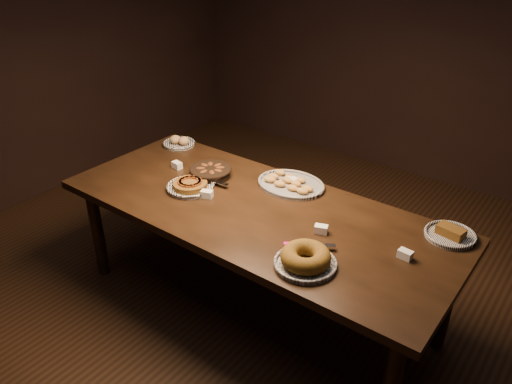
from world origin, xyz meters
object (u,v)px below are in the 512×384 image
Objects in this scene: buffet_table at (255,218)px; apple_tart_plate at (191,186)px; madeleine_platter at (290,183)px; bundt_cake_plate at (305,259)px.

apple_tart_plate is at bearing -172.12° from buffet_table.
apple_tart_plate reaches higher than madeleine_platter.
bundt_cake_plate reaches higher than buffet_table.
apple_tart_plate is at bearing 162.49° from bundt_cake_plate.
bundt_cake_plate is (0.54, -0.30, 0.11)m from buffet_table.
buffet_table is 0.47m from apple_tart_plate.
buffet_table is 0.63m from bundt_cake_plate.
apple_tart_plate is 0.63m from madeleine_platter.
apple_tart_plate reaches higher than buffet_table.
madeleine_platter is at bearing 124.64° from bundt_cake_plate.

